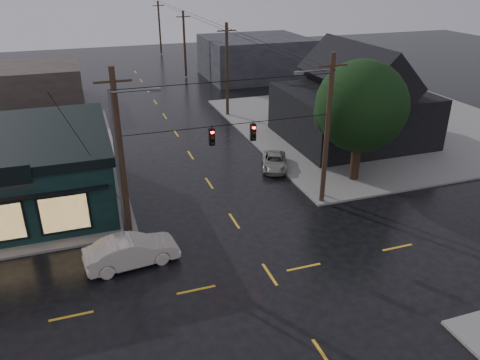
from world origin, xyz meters
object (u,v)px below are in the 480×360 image
object	(u,v)px
corner_tree	(361,107)
utility_pole_nw	(130,234)
suv_silver	(274,162)
utility_pole_ne	(321,202)
sedan_cream	(132,251)

from	to	relation	value
corner_tree	utility_pole_nw	distance (m)	18.15
corner_tree	suv_silver	world-z (taller)	corner_tree
utility_pole_nw	utility_pole_ne	bearing A→B (deg)	0.00
corner_tree	utility_pole_ne	size ratio (longest dim) A/B	0.88
utility_pole_nw	corner_tree	bearing A→B (deg)	8.32
corner_tree	suv_silver	size ratio (longest dim) A/B	2.18
suv_silver	sedan_cream	bearing A→B (deg)	-120.93
corner_tree	utility_pole_ne	xyz separation A→B (m)	(-4.03, -2.49, -5.75)
utility_pole_ne	suv_silver	world-z (taller)	utility_pole_ne
corner_tree	utility_pole_nw	world-z (taller)	corner_tree
utility_pole_ne	utility_pole_nw	bearing A→B (deg)	180.00
corner_tree	sedan_cream	size ratio (longest dim) A/B	1.78
corner_tree	sedan_cream	xyz separation A→B (m)	(-17.26, -5.67, -4.92)
suv_silver	utility_pole_nw	bearing A→B (deg)	-130.73
corner_tree	sedan_cream	distance (m)	18.82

